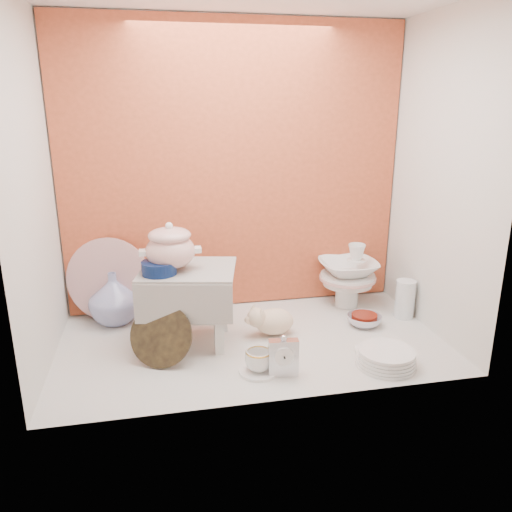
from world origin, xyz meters
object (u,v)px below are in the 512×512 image
at_px(step_stool, 190,305).
at_px(crystal_bowl, 364,320).
at_px(soup_tureen, 170,246).
at_px(plush_pig, 274,321).
at_px(floral_platter, 109,280).
at_px(dinner_plate_stack, 386,358).
at_px(porcelain_tower, 348,275).
at_px(mantel_clock, 283,356).
at_px(blue_white_vase, 114,298).
at_px(gold_rim_teacup, 259,360).

relative_size(step_stool, crystal_bowl, 2.41).
height_order(soup_tureen, plush_pig, soup_tureen).
relative_size(floral_platter, dinner_plate_stack, 1.69).
height_order(dinner_plate_stack, crystal_bowl, dinner_plate_stack).
xyz_separation_m(step_stool, porcelain_tower, (0.89, 0.26, -0.00)).
relative_size(mantel_clock, dinner_plate_stack, 0.70).
xyz_separation_m(crystal_bowl, porcelain_tower, (0.01, 0.27, 0.15)).
distance_m(floral_platter, crystal_bowl, 1.32).
xyz_separation_m(step_stool, crystal_bowl, (0.88, -0.00, -0.16)).
bearing_deg(blue_white_vase, dinner_plate_stack, -30.71).
bearing_deg(mantel_clock, floral_platter, 141.25).
distance_m(step_stool, dinner_plate_stack, 0.91).
bearing_deg(step_stool, gold_rim_teacup, -41.76).
bearing_deg(soup_tureen, blue_white_vase, 133.83).
bearing_deg(mantel_clock, porcelain_tower, 57.09).
bearing_deg(dinner_plate_stack, soup_tureen, 155.88).
relative_size(soup_tureen, blue_white_vase, 0.98).
relative_size(floral_platter, porcelain_tower, 1.22).
distance_m(dinner_plate_stack, crystal_bowl, 0.41).
xyz_separation_m(plush_pig, porcelain_tower, (0.48, 0.28, 0.11)).
height_order(plush_pig, dinner_plate_stack, plush_pig).
xyz_separation_m(mantel_clock, gold_rim_teacup, (-0.10, 0.04, -0.03)).
bearing_deg(dinner_plate_stack, gold_rim_teacup, 174.34).
bearing_deg(porcelain_tower, soup_tureen, -164.17).
distance_m(floral_platter, blue_white_vase, 0.10).
height_order(blue_white_vase, plush_pig, blue_white_vase).
bearing_deg(dinner_plate_stack, mantel_clock, 178.54).
bearing_deg(soup_tureen, porcelain_tower, 15.83).
bearing_deg(crystal_bowl, step_stool, 179.84).
relative_size(soup_tureen, crystal_bowl, 1.49).
xyz_separation_m(step_stool, mantel_clock, (0.35, -0.39, -0.09)).
bearing_deg(step_stool, soup_tureen, -161.58).
xyz_separation_m(step_stool, floral_platter, (-0.39, 0.35, 0.03)).
distance_m(mantel_clock, porcelain_tower, 0.85).
relative_size(floral_platter, crystal_bowl, 2.47).
distance_m(gold_rim_teacup, porcelain_tower, 0.89).
bearing_deg(mantel_clock, blue_white_vase, 142.54).
bearing_deg(soup_tureen, crystal_bowl, 0.37).
bearing_deg(blue_white_vase, step_stool, -38.71).
bearing_deg(floral_platter, dinner_plate_stack, -32.13).
height_order(crystal_bowl, porcelain_tower, porcelain_tower).
bearing_deg(step_stool, mantel_clock, -36.15).
xyz_separation_m(soup_tureen, floral_platter, (-0.31, 0.35, -0.26)).
bearing_deg(soup_tureen, step_stool, 6.41).
height_order(blue_white_vase, porcelain_tower, porcelain_tower).
relative_size(blue_white_vase, gold_rim_teacup, 2.35).
distance_m(floral_platter, mantel_clock, 1.05).
relative_size(blue_white_vase, crystal_bowl, 1.52).
relative_size(blue_white_vase, plush_pig, 1.11).
distance_m(dinner_plate_stack, porcelain_tower, 0.69).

